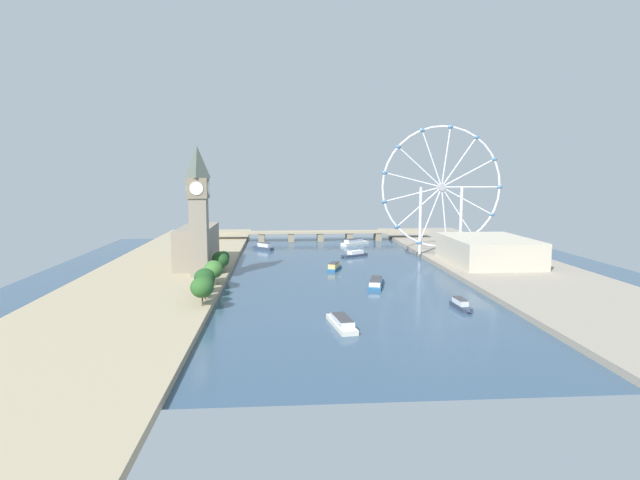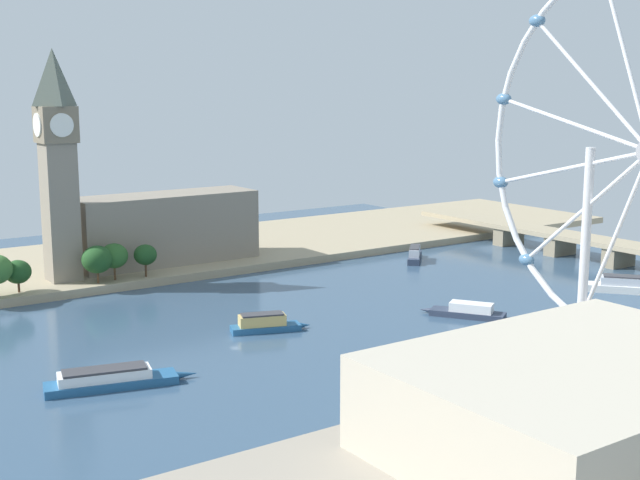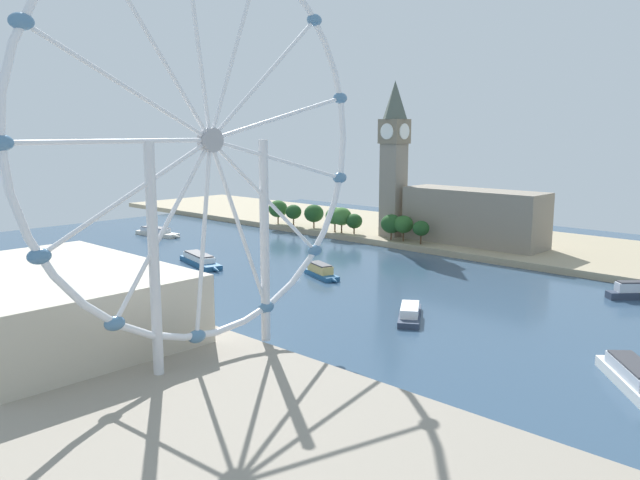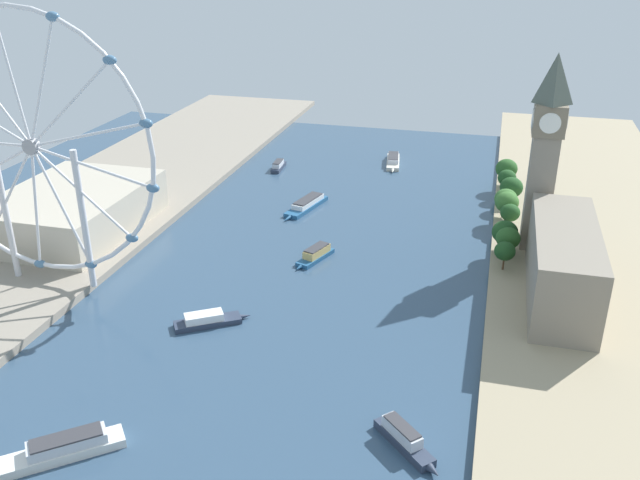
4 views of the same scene
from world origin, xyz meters
TOP-DOWN VIEW (x-y plane):
  - ground_plane at (0.00, 0.00)m, footprint 405.23×405.23m
  - riverbank_left at (-117.62, 0.00)m, footprint 90.00×520.00m
  - riverbank_right at (117.62, 0.00)m, footprint 90.00×520.00m
  - clock_tower at (-89.14, -19.13)m, footprint 13.19×13.19m
  - parliament_block at (-97.42, 24.17)m, footprint 22.00×70.60m
  - tree_row_embankment at (-77.87, -47.57)m, footprint 13.91×111.78m
  - ferris_wheel at (87.52, 60.46)m, footprint 97.39×3.20m
  - riverside_hall at (108.58, 14.68)m, footprint 54.41×74.65m
  - tour_boat_0 at (-54.67, 114.65)m, footprint 20.25×19.80m
  - tour_boat_1 at (-12.52, -125.03)m, footprint 11.30×33.99m
  - tour_boat_2 at (30.57, 141.01)m, footprint 31.33×27.31m
  - tour_boat_3 at (17.31, -43.45)m, footprint 14.89×36.32m
  - tour_boat_4 at (49.90, -98.66)m, footprint 5.91×21.33m
  - tour_boat_5 at (20.42, 70.94)m, footprint 24.81×18.23m
  - tour_boat_6 at (-2.19, 11.21)m, footprint 12.37×23.63m

SIDE VIEW (x-z plane):
  - ground_plane at x=0.00m, z-range 0.00..0.00m
  - riverbank_left at x=-117.62m, z-range 0.00..3.00m
  - riverbank_right at x=117.62m, z-range 0.00..3.00m
  - tour_boat_5 at x=20.42m, z-range -0.45..4.16m
  - tour_boat_1 at x=-12.52m, z-range -0.41..4.39m
  - tour_boat_3 at x=17.31m, z-range -0.39..4.50m
  - tour_boat_4 at x=49.90m, z-range -0.46..4.61m
  - tour_boat_6 at x=-2.19m, z-range -0.44..4.99m
  - tour_boat_2 at x=30.57m, z-range -0.53..5.29m
  - tour_boat_0 at x=-54.67m, z-range -0.60..5.63m
  - tree_row_embankment at x=-77.87m, z-range 4.48..18.57m
  - riverside_hall at x=108.58m, z-range 3.00..21.29m
  - parliament_block at x=-97.42m, z-range 3.00..29.69m
  - clock_tower at x=-89.14m, z-range 4.59..84.89m
  - ferris_wheel at x=87.52m, z-range 4.44..105.65m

